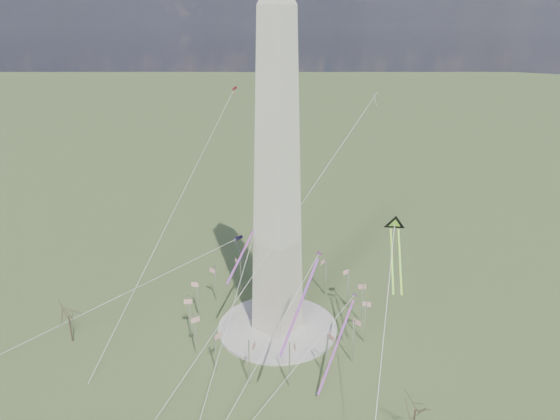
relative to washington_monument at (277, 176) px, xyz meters
The scene contains 13 objects.
ground 47.95m from the washington_monument, ahead, with size 2000.00×2000.00×0.00m, color #41582C.
plaza 47.55m from the washington_monument, ahead, with size 36.00×36.00×0.80m, color beige.
washington_monument is the anchor object (origin of this frame).
flagpole_ring 40.68m from the washington_monument, 169.63° to the right, with size 54.40×54.40×13.00m.
tree_near 65.63m from the washington_monument, 18.06° to the right, with size 7.79×7.79×13.63m.
tree_far 71.64m from the washington_monument, 135.66° to the right, with size 7.12×7.12×12.46m.
kite_delta_black 34.18m from the washington_monument, 10.11° to the left, with size 12.42×16.54×14.10m.
kite_diamond_purple 39.77m from the washington_monument, 157.24° to the left, with size 2.91×3.66×10.69m.
kite_streamer_left 34.99m from the washington_monument, 38.95° to the right, with size 6.43×22.05×15.35m.
kite_streamer_mid 19.90m from the washington_monument, 115.28° to the right, with size 5.28×18.26×12.70m.
kite_streamer_right 43.73m from the washington_monument, ahead, with size 5.83×24.25×16.77m.
kite_small_red 56.25m from the washington_monument, 144.90° to the left, with size 1.48×2.25×4.87m.
kite_small_white 47.27m from the washington_monument, 83.37° to the left, with size 1.12×1.86×4.34m.
Camera 1 is at (80.55, -101.15, 85.92)m, focal length 32.00 mm.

